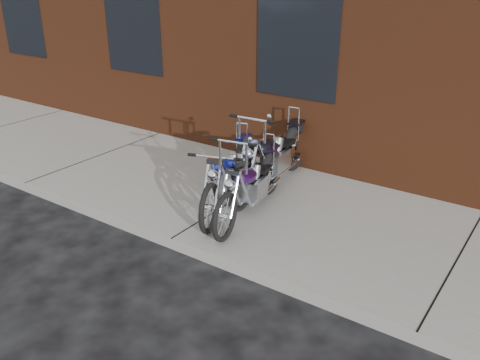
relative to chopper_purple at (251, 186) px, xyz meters
The scene contains 5 objects.
ground 1.34m from the chopper_purple, 109.84° to the right, with size 120.00×120.00×0.00m, color black.
sidewalk 0.71m from the chopper_purple, 139.90° to the left, with size 22.00×3.00×0.15m, color gray.
chopper_purple is the anchor object (origin of this frame).
chopper_blue 0.41m from the chopper_purple, behind, with size 0.87×2.17×0.98m.
chopper_third 0.94m from the chopper_purple, 103.82° to the left, with size 0.60×2.44×1.24m.
Camera 1 is at (3.79, -3.98, 3.26)m, focal length 38.00 mm.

